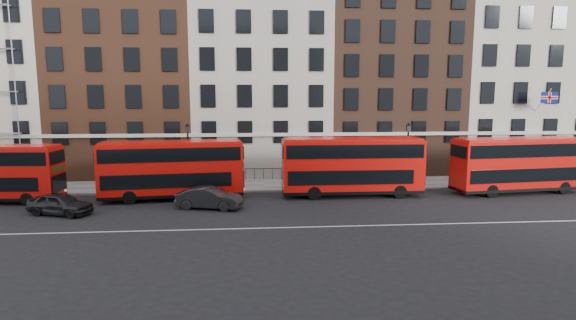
{
  "coord_description": "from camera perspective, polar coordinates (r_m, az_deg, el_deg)",
  "views": [
    {
      "loc": [
        -1.05,
        -27.39,
        7.66
      ],
      "look_at": [
        1.6,
        5.0,
        3.0
      ],
      "focal_mm": 28.0,
      "sensor_mm": 36.0,
      "label": 1
    }
  ],
  "objects": [
    {
      "name": "car_rear",
      "position": [
        32.77,
        -26.96,
        -4.97
      ],
      "size": [
        4.54,
        2.97,
        1.44
      ],
      "primitive_type": "imported",
      "rotation": [
        0.0,
        0.0,
        1.24
      ],
      "color": "black",
      "rests_on": "ground"
    },
    {
      "name": "road_centre_line",
      "position": [
        26.54,
        -2.24,
        -8.61
      ],
      "size": [
        70.0,
        0.12,
        0.01
      ],
      "primitive_type": "cube",
      "color": "white",
      "rests_on": "ground"
    },
    {
      "name": "building_terrace",
      "position": [
        45.35,
        -3.81,
        11.4
      ],
      "size": [
        64.0,
        11.95,
        22.0
      ],
      "color": "beige",
      "rests_on": "ground"
    },
    {
      "name": "ground",
      "position": [
        28.46,
        -2.42,
        -7.46
      ],
      "size": [
        120.0,
        120.0,
        0.0
      ],
      "primitive_type": "plane",
      "color": "black",
      "rests_on": "ground"
    },
    {
      "name": "lamp_post_right",
      "position": [
        38.44,
        14.95,
        1.04
      ],
      "size": [
        0.44,
        0.44,
        5.33
      ],
      "color": "black",
      "rests_on": "pavement"
    },
    {
      "name": "kerb",
      "position": [
        36.21,
        -2.92,
        -3.93
      ],
      "size": [
        80.0,
        0.3,
        0.16
      ],
      "primitive_type": "cube",
      "color": "gray",
      "rests_on": "ground"
    },
    {
      "name": "bus_d",
      "position": [
        39.73,
        27.13,
        -0.41
      ],
      "size": [
        10.66,
        3.63,
        4.39
      ],
      "rotation": [
        0.0,
        0.0,
        0.11
      ],
      "color": "red",
      "rests_on": "ground"
    },
    {
      "name": "bus_c",
      "position": [
        34.63,
        8.06,
        -0.64
      ],
      "size": [
        10.74,
        2.69,
        4.5
      ],
      "rotation": [
        0.0,
        0.0,
        -0.01
      ],
      "color": "red",
      "rests_on": "ground"
    },
    {
      "name": "car_front",
      "position": [
        31.25,
        -9.98,
        -4.76
      ],
      "size": [
        4.73,
        2.66,
        1.48
      ],
      "primitive_type": "imported",
      "rotation": [
        0.0,
        0.0,
        1.31
      ],
      "color": "#232426",
      "rests_on": "ground"
    },
    {
      "name": "iron_railings",
      "position": [
        40.71,
        -3.13,
        -1.77
      ],
      "size": [
        6.6,
        0.06,
        1.0
      ],
      "primitive_type": null,
      "color": "black",
      "rests_on": "pavement"
    },
    {
      "name": "traffic_light",
      "position": [
        45.0,
        32.4,
        0.23
      ],
      "size": [
        0.25,
        0.45,
        3.27
      ],
      "color": "black",
      "rests_on": "pavement"
    },
    {
      "name": "bus_b",
      "position": [
        34.3,
        -14.53,
        -1.03
      ],
      "size": [
        10.57,
        3.55,
        4.36
      ],
      "rotation": [
        0.0,
        0.0,
        0.1
      ],
      "color": "red",
      "rests_on": "ground"
    },
    {
      "name": "pavement",
      "position": [
        38.66,
        -3.04,
        -3.17
      ],
      "size": [
        80.0,
        5.0,
        0.15
      ],
      "primitive_type": "cube",
      "color": "gray",
      "rests_on": "ground"
    },
    {
      "name": "lamp_post_left",
      "position": [
        37.24,
        -12.54,
        0.9
      ],
      "size": [
        0.44,
        0.44,
        5.33
      ],
      "color": "black",
      "rests_on": "pavement"
    }
  ]
}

